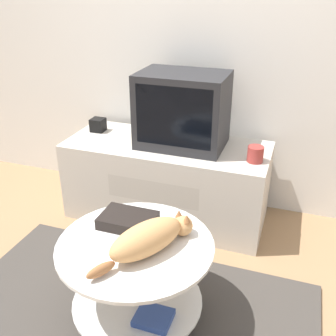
% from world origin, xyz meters
% --- Properties ---
extents(ground_plane, '(12.00, 12.00, 0.00)m').
position_xyz_m(ground_plane, '(0.00, 0.00, 0.00)').
color(ground_plane, '#93704C').
extents(wall_back, '(8.00, 0.05, 2.60)m').
position_xyz_m(wall_back, '(0.00, 1.40, 1.30)').
color(wall_back, silver).
rests_on(wall_back, ground_plane).
extents(rug, '(1.87, 1.16, 0.02)m').
position_xyz_m(rug, '(0.00, 0.00, 0.01)').
color(rug, '#3D3833').
rests_on(rug, ground_plane).
extents(tv_stand, '(1.39, 0.57, 0.56)m').
position_xyz_m(tv_stand, '(-0.14, 1.03, 0.28)').
color(tv_stand, beige).
rests_on(tv_stand, ground_plane).
extents(tv, '(0.57, 0.39, 0.49)m').
position_xyz_m(tv, '(-0.04, 1.05, 0.80)').
color(tv, '#232326').
rests_on(tv, tv_stand).
extents(speaker, '(0.10, 0.10, 0.10)m').
position_xyz_m(speaker, '(-0.70, 1.10, 0.61)').
color(speaker, black).
rests_on(speaker, tv_stand).
extents(mug, '(0.10, 0.10, 0.10)m').
position_xyz_m(mug, '(0.46, 0.94, 0.61)').
color(mug, '#99332D').
rests_on(mug, tv_stand).
extents(coffee_table, '(0.73, 0.73, 0.46)m').
position_xyz_m(coffee_table, '(0.05, 0.04, 0.31)').
color(coffee_table, '#B2B2B7').
rests_on(coffee_table, rug).
extents(dvd_box, '(0.27, 0.18, 0.06)m').
position_xyz_m(dvd_box, '(-0.04, 0.17, 0.51)').
color(dvd_box, black).
rests_on(dvd_box, coffee_table).
extents(cat, '(0.33, 0.51, 0.15)m').
position_xyz_m(cat, '(0.13, 0.01, 0.55)').
color(cat, tan).
rests_on(cat, coffee_table).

